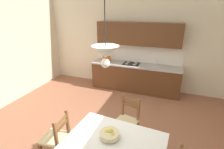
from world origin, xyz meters
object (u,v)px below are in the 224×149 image
Objects in this scene: dining_table at (114,148)px; dining_chair_kitchen_side at (127,121)px; pendant_lamp at (105,53)px; dining_chair_tv_side at (57,138)px; fruit_bowl at (110,134)px; kitchen_cabinetry at (136,65)px.

dining_chair_kitchen_side is (-0.06, 0.95, -0.19)m from dining_table.
pendant_lamp is at bearing -91.45° from dining_chair_kitchen_side.
pendant_lamp reaches higher than dining_chair_tv_side.
dining_table is 1.62× the size of dining_chair_kitchen_side.
fruit_bowl reaches higher than dining_table.
kitchen_cabinetry is at bearing 78.68° from dining_chair_tv_side.
fruit_bowl is at bearing 0.63° from dining_chair_tv_side.
kitchen_cabinetry reaches higher than fruit_bowl.
dining_chair_tv_side is (-0.66, -3.28, -0.41)m from kitchen_cabinetry.
pendant_lamp is (0.00, -0.14, 1.28)m from fruit_bowl.
kitchen_cabinetry is at bearing 97.52° from dining_table.
kitchen_cabinetry is at bearing 99.00° from dining_chair_kitchen_side.
kitchen_cabinetry is 3.37m from dining_table.
kitchen_cabinetry is 3.29m from fruit_bowl.
dining_chair_kitchen_side is 3.10× the size of fruit_bowl.
dining_table is 5.02× the size of fruit_bowl.
kitchen_cabinetry is 2.45m from dining_chair_kitchen_side.
dining_chair_tv_side is 1.37m from dining_chair_kitchen_side.
dining_table is at bearing -86.22° from dining_chair_kitchen_side.
dining_table is 1.12m from dining_chair_tv_side.
pendant_lamp is at bearing -84.12° from kitchen_cabinetry.
dining_chair_kitchen_side is (0.38, -2.38, -0.41)m from kitchen_cabinetry.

